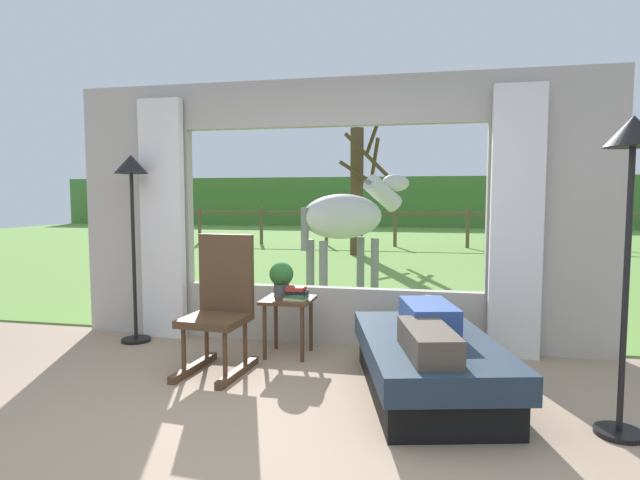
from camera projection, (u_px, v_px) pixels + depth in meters
name	position (u px, v px, depth m)	size (l,w,h in m)	color
ground_plane	(254.00, 452.00, 2.92)	(12.00, 12.00, 0.00)	gray
back_wall_with_window	(330.00, 216.00, 5.02)	(5.20, 0.12, 2.55)	#ADA599
curtain_panel_left	(163.00, 220.00, 5.23)	(0.44, 0.10, 2.40)	silver
curtain_panel_right	(516.00, 223.00, 4.54)	(0.44, 0.10, 2.40)	silver
outdoor_pasture_lawn	(397.00, 244.00, 15.75)	(36.00, 21.68, 0.02)	olive
distant_hill_ridge	(409.00, 202.00, 25.25)	(36.00, 2.00, 2.40)	#487B33
recliner_sofa	(428.00, 364.00, 3.76)	(1.27, 1.86, 0.42)	black
reclining_person	(428.00, 325.00, 3.69)	(0.47, 1.43, 0.22)	#334C8C
rocking_chair	(221.00, 305.00, 4.27)	(0.52, 0.72, 1.12)	#4C331E
side_table	(288.00, 309.00, 4.68)	(0.44, 0.44, 0.52)	#4C331E
potted_plant	(281.00, 277.00, 4.73)	(0.22, 0.22, 0.32)	#4C5156
book_stack	(296.00, 294.00, 4.59)	(0.21, 0.16, 0.12)	beige
floor_lamp_left	(132.00, 192.00, 5.03)	(0.32, 0.32, 1.84)	black
floor_lamp_right	(631.00, 179.00, 3.00)	(0.32, 0.32, 1.90)	black
horse	(348.00, 217.00, 6.99)	(1.53, 1.52, 1.73)	#B2B2AD
pasture_tree	(358.00, 188.00, 12.59)	(1.17, 1.36, 3.12)	#4C3823
pasture_fence_line	(395.00, 221.00, 14.79)	(16.10, 0.10, 1.10)	brown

